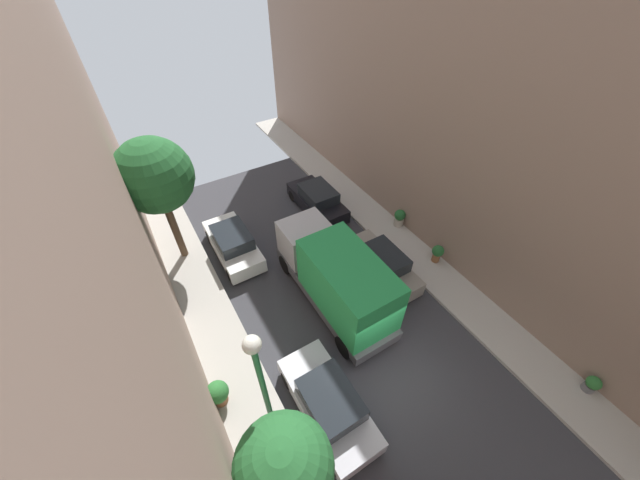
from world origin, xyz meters
name	(u,v)px	position (x,y,z in m)	size (l,w,h in m)	color
ground	(391,376)	(0.00, 0.00, 0.00)	(32.00, 32.00, 0.00)	#38383D
sidewalk_left	(271,453)	(-5.00, 0.00, 0.07)	(2.00, 44.00, 0.15)	#B7B2A8
sidewalk_right	(482,317)	(5.00, 0.00, 0.07)	(2.00, 44.00, 0.15)	#B7B2A8
parked_car_left_3	(329,403)	(-2.70, 0.16, 0.72)	(1.78, 4.20, 1.57)	silver
parked_car_left_4	(233,243)	(-2.70, 9.11, 0.72)	(1.78, 4.20, 1.57)	white
parked_car_right_1	(381,265)	(2.70, 4.19, 0.72)	(1.78, 4.20, 1.57)	gray
parked_car_right_2	(317,200)	(2.70, 9.98, 0.72)	(1.78, 4.20, 1.57)	black
delivery_truck	(336,277)	(0.00, 3.93, 1.79)	(2.26, 6.60, 3.38)	#4C4C51
street_tree_0	(154,176)	(-4.93, 10.26, 4.77)	(3.21, 3.21, 6.27)	brown
street_tree_2	(284,466)	(-4.93, -1.37, 3.54)	(2.35, 2.35, 4.59)	brown
potted_plant_0	(399,217)	(5.76, 6.43, 0.67)	(0.59, 0.59, 0.98)	#B2A899
potted_plant_1	(218,393)	(-5.80, 2.39, 0.75)	(0.78, 0.78, 1.08)	brown
potted_plant_2	(438,253)	(5.58, 3.42, 0.71)	(0.57, 0.57, 0.95)	brown
potted_plant_4	(592,384)	(5.73, -4.08, 0.54)	(0.49, 0.49, 0.74)	slate
lamp_post	(262,382)	(-4.60, 0.44, 4.06)	(0.44, 0.44, 6.01)	#26723F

